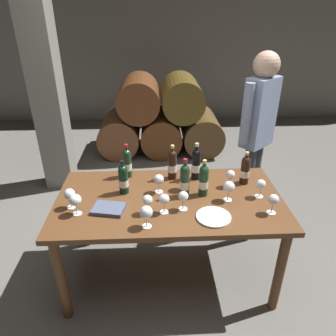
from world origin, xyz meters
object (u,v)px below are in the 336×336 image
at_px(wine_glass_1, 261,185).
at_px(wine_glass_8, 159,180).
at_px(wine_bottle_3, 127,163).
at_px(wine_glass_9, 273,200).
at_px(wine_bottle_1, 185,181).
at_px(wine_glass_5, 148,201).
at_px(wine_glass_7, 146,213).
at_px(sommelier_presenting, 258,126).
at_px(wine_bottle_0, 204,180).
at_px(wine_glass_3, 75,200).
at_px(wine_glass_2, 229,187).
at_px(serving_plate, 214,217).
at_px(wine_bottle_5, 245,170).
at_px(wine_glass_11, 230,175).
at_px(wine_glass_0, 70,195).
at_px(tasting_notebook, 109,209).
at_px(dining_table, 169,208).
at_px(wine_glass_4, 183,197).
at_px(wine_bottle_4, 172,164).
at_px(wine_glass_10, 184,177).
at_px(wine_glass_6, 164,200).
at_px(wine_bottle_6, 196,164).
at_px(wine_bottle_2, 123,179).

bearing_deg(wine_glass_1, wine_glass_8, 172.34).
distance_m(wine_bottle_3, wine_glass_9, 1.19).
height_order(wine_bottle_1, wine_glass_5, wine_bottle_1).
relative_size(wine_glass_7, sommelier_presenting, 0.09).
height_order(wine_bottle_0, wine_bottle_1, wine_bottle_1).
xyz_separation_m(wine_glass_1, wine_glass_3, (-1.33, -0.16, 0.01)).
xyz_separation_m(wine_bottle_0, sommelier_presenting, (0.61, 0.72, 0.16)).
xyz_separation_m(wine_glass_2, serving_plate, (-0.14, -0.21, -0.11)).
relative_size(wine_bottle_5, wine_glass_11, 1.91).
bearing_deg(wine_glass_0, wine_bottle_3, 50.00).
bearing_deg(tasting_notebook, wine_bottle_1, 27.80).
relative_size(dining_table, wine_bottle_1, 5.42).
relative_size(wine_glass_5, wine_glass_9, 0.98).
bearing_deg(wine_bottle_0, wine_glass_1, -6.74).
distance_m(wine_glass_0, serving_plate, 1.02).
bearing_deg(wine_bottle_3, wine_glass_4, -50.05).
relative_size(wine_bottle_4, serving_plate, 1.25).
relative_size(wine_glass_5, wine_glass_10, 0.90).
bearing_deg(wine_glass_2, wine_glass_11, 73.83).
bearing_deg(wine_glass_7, wine_glass_6, 51.74).
xyz_separation_m(wine_bottle_1, wine_glass_1, (0.57, -0.04, -0.03)).
relative_size(wine_bottle_0, wine_bottle_5, 1.06).
distance_m(dining_table, sommelier_presenting, 1.21).
height_order(wine_bottle_1, wine_bottle_3, wine_bottle_1).
xyz_separation_m(wine_bottle_6, wine_glass_10, (-0.11, -0.17, -0.02)).
relative_size(wine_bottle_5, serving_plate, 1.15).
height_order(wine_glass_2, wine_glass_9, wine_glass_2).
bearing_deg(tasting_notebook, wine_glass_7, -24.54).
distance_m(wine_glass_6, wine_glass_10, 0.35).
height_order(wine_glass_7, tasting_notebook, wine_glass_7).
relative_size(wine_glass_1, wine_glass_7, 0.92).
xyz_separation_m(wine_bottle_2, wine_bottle_4, (0.39, 0.21, 0.01)).
relative_size(wine_bottle_6, sommelier_presenting, 0.19).
relative_size(wine_glass_4, serving_plate, 0.61).
xyz_separation_m(wine_bottle_3, wine_glass_10, (0.46, -0.23, -0.01)).
relative_size(wine_bottle_3, wine_glass_2, 1.84).
distance_m(wine_glass_4, wine_glass_6, 0.14).
distance_m(wine_bottle_4, wine_glass_6, 0.50).
xyz_separation_m(wine_glass_0, wine_glass_4, (0.80, -0.06, -0.00)).
bearing_deg(wine_glass_10, wine_glass_6, -118.99).
height_order(wine_glass_5, tasting_notebook, wine_glass_5).
bearing_deg(wine_glass_0, wine_bottle_6, 21.97).
bearing_deg(wine_bottle_0, sommelier_presenting, 49.50).
relative_size(wine_glass_1, wine_glass_3, 0.92).
height_order(wine_glass_7, wine_glass_8, wine_glass_7).
distance_m(wine_bottle_4, sommelier_presenting, 0.95).
relative_size(wine_bottle_2, wine_bottle_5, 0.99).
bearing_deg(dining_table, wine_bottle_0, 7.47).
bearing_deg(wine_glass_4, wine_glass_11, 36.61).
height_order(wine_bottle_2, wine_bottle_3, wine_bottle_3).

